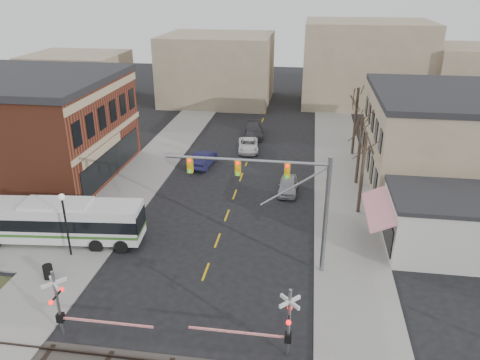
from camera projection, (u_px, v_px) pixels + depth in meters
name	position (u px, v px, depth m)	size (l,w,h in m)	color
ground	(199.00, 290.00, 28.69)	(160.00, 160.00, 0.00)	black
sidewalk_west	(153.00, 164.00, 48.11)	(5.00, 60.00, 0.12)	gray
sidewalk_east	(341.00, 174.00, 45.54)	(5.00, 60.00, 0.12)	gray
awning_shop	(448.00, 224.00, 32.02)	(9.74, 6.20, 4.30)	beige
tree_east_a	(362.00, 173.00, 36.78)	(0.28, 0.28, 6.75)	#382B21
tree_east_b	(359.00, 151.00, 42.27)	(0.28, 0.28, 6.30)	#382B21
tree_east_c	(355.00, 122.00, 49.33)	(0.28, 0.28, 7.20)	#382B21
transit_bus	(59.00, 221.00, 33.31)	(12.00, 3.72, 3.04)	silver
traffic_signal_mast	(282.00, 189.00, 28.62)	(10.14, 0.30, 8.00)	gray
rr_crossing_west	(66.00, 305.00, 24.33)	(5.60, 1.36, 4.00)	gray
rr_crossing_east	(280.00, 323.00, 23.07)	(5.60, 1.36, 4.00)	gray
street_lamp	(64.00, 212.00, 30.89)	(0.44, 0.44, 4.62)	black
trash_bin	(48.00, 272.00, 29.50)	(0.60, 0.60, 0.93)	black
car_a	(288.00, 185.00, 41.57)	(1.62, 4.02, 1.37)	#A5A6AA
car_b	(204.00, 159.00, 47.46)	(1.61, 4.62, 1.52)	#171739
car_c	(248.00, 145.00, 51.70)	(2.13, 4.63, 1.29)	white
car_d	(254.00, 130.00, 56.38)	(2.09, 5.15, 1.49)	#3E3E43
pedestrian_near	(108.00, 229.00, 33.91)	(0.58, 0.38, 1.60)	#5B4F48
pedestrian_far	(88.00, 207.00, 37.03)	(0.79, 0.62, 1.63)	#2F2F52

